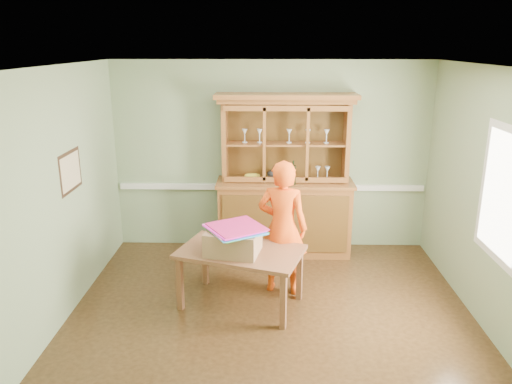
{
  "coord_description": "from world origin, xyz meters",
  "views": [
    {
      "loc": [
        -0.04,
        -5.0,
        2.92
      ],
      "look_at": [
        -0.18,
        0.4,
        1.3
      ],
      "focal_mm": 35.0,
      "sensor_mm": 36.0,
      "label": 1
    }
  ],
  "objects_px": {
    "dining_table": "(241,256)",
    "china_hutch": "(284,199)",
    "person": "(283,228)",
    "cardboard_box": "(233,242)"
  },
  "relations": [
    {
      "from": "dining_table",
      "to": "person",
      "type": "relative_size",
      "value": 0.94
    },
    {
      "from": "cardboard_box",
      "to": "person",
      "type": "height_order",
      "value": "person"
    },
    {
      "from": "china_hutch",
      "to": "cardboard_box",
      "type": "xyz_separation_m",
      "value": [
        -0.62,
        -1.64,
        0.02
      ]
    },
    {
      "from": "china_hutch",
      "to": "dining_table",
      "type": "bearing_deg",
      "value": -109.06
    },
    {
      "from": "cardboard_box",
      "to": "person",
      "type": "bearing_deg",
      "value": 37.54
    },
    {
      "from": "china_hutch",
      "to": "cardboard_box",
      "type": "height_order",
      "value": "china_hutch"
    },
    {
      "from": "dining_table",
      "to": "china_hutch",
      "type": "bearing_deg",
      "value": 88.97
    },
    {
      "from": "dining_table",
      "to": "cardboard_box",
      "type": "bearing_deg",
      "value": -116.79
    },
    {
      "from": "dining_table",
      "to": "cardboard_box",
      "type": "xyz_separation_m",
      "value": [
        -0.08,
        -0.08,
        0.21
      ]
    },
    {
      "from": "dining_table",
      "to": "person",
      "type": "bearing_deg",
      "value": 54.15
    }
  ]
}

